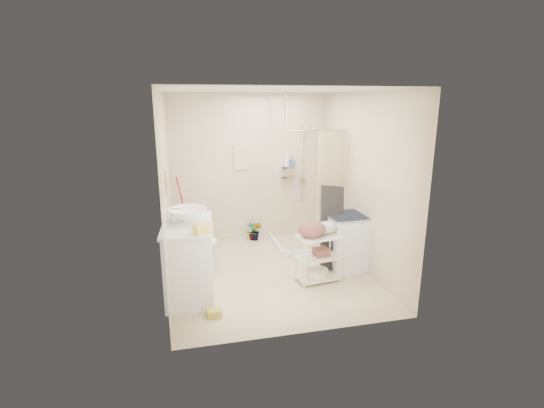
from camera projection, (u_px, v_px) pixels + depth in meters
The scene contains 23 objects.
floor at pixel (270, 273), 5.82m from camera, with size 3.20×3.20×0.00m, color beige.
ceiling at pixel (270, 90), 5.15m from camera, with size 2.80×3.20×0.04m, color silver.
wall_back at pixel (250, 168), 6.99m from camera, with size 2.80×0.04×2.60m, color beige.
wall_front at pixel (305, 219), 3.98m from camera, with size 2.80×0.04×2.60m, color beige.
wall_left at pixel (167, 192), 5.18m from camera, with size 0.04×3.20×2.60m, color beige.
wall_right at pixel (363, 182), 5.79m from camera, with size 0.04×3.20×2.60m, color beige.
vanity at pixel (189, 259), 5.06m from camera, with size 0.62×1.10×0.97m, color silver.
sink at pixel (187, 215), 5.00m from camera, with size 0.49×0.49×0.17m, color white.
counter_basket at pixel (202, 228), 4.58m from camera, with size 0.20×0.15×0.11m, color #F1D051.
floor_basket at pixel (214, 311), 4.62m from camera, with size 0.24×0.18×0.13m, color gold.
toilet at pixel (196, 244), 6.02m from camera, with size 0.38×0.67×0.68m, color white.
mop at pixel (182, 212), 6.73m from camera, with size 0.12×0.12×1.24m, color maroon, non-canonical shape.
potted_plant_a at pixel (252, 231), 7.13m from camera, with size 0.18×0.12×0.35m, color #9C472C.
potted_plant_b at pixel (256, 231), 7.13m from camera, with size 0.19×0.15×0.35m, color brown.
hanging_towel at pixel (242, 157), 6.89m from camera, with size 0.28×0.03×0.42m, color beige.
towel_ring at pixel (167, 182), 4.95m from camera, with size 0.04×0.22×0.34m, color #D3C57A, non-canonical shape.
tp_holder at pixel (173, 232), 5.38m from camera, with size 0.08×0.12×0.14m, color white, non-canonical shape.
shower at pixel (305, 186), 6.72m from camera, with size 1.10×1.10×2.10m, color silver, non-canonical shape.
shampoo_bottle_a at pixel (287, 159), 7.03m from camera, with size 0.10×0.10×0.26m, color silver.
shampoo_bottle_b at pixel (292, 162), 7.06m from camera, with size 0.07×0.07×0.16m, color #415A96.
washing_machine at pixel (345, 241), 5.91m from camera, with size 0.56×0.58×0.83m, color silver.
laundry_rack at pixel (318, 254), 5.47m from camera, with size 0.58×0.34×0.80m, color silver, non-canonical shape.
ironing_board at pixel (332, 228), 5.80m from camera, with size 0.37×0.11×1.30m, color black, non-canonical shape.
Camera 1 is at (-1.20, -5.23, 2.47)m, focal length 26.00 mm.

